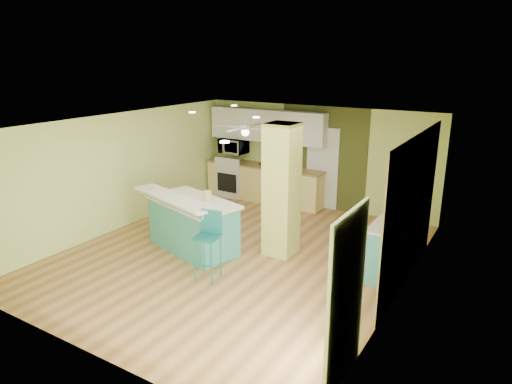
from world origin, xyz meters
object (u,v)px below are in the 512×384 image
(side_counter, at_px, (393,246))
(canister, at_px, (207,196))
(fruit_bowl, at_px, (264,164))
(peninsula, at_px, (192,223))
(bar_stool, at_px, (209,234))

(side_counter, height_order, canister, canister)
(fruit_bowl, height_order, canister, canister)
(peninsula, height_order, bar_stool, bar_stool)
(fruit_bowl, bearing_deg, bar_stool, -71.87)
(peninsula, bearing_deg, fruit_bowl, 112.83)
(peninsula, distance_m, side_counter, 3.74)
(canister, bearing_deg, bar_stool, -52.08)
(canister, bearing_deg, peninsula, -140.95)
(bar_stool, xyz_separation_m, canister, (-0.75, 0.96, 0.30))
(side_counter, height_order, fruit_bowl, fruit_bowl)
(fruit_bowl, bearing_deg, side_counter, -30.92)
(peninsula, xyz_separation_m, bar_stool, (0.99, -0.77, 0.25))
(side_counter, distance_m, fruit_bowl, 4.66)
(peninsula, xyz_separation_m, side_counter, (3.60, 1.04, -0.05))
(fruit_bowl, distance_m, canister, 3.28)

